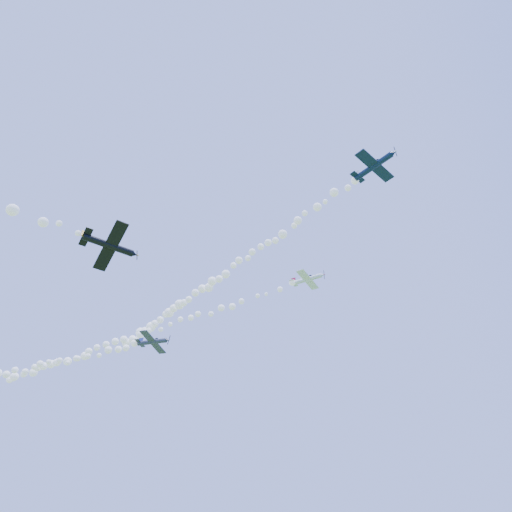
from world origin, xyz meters
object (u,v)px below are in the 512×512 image
at_px(plane_grey, 153,342).
at_px(plane_black, 110,246).
at_px(plane_white, 308,279).
at_px(plane_navy, 375,166).

height_order(plane_grey, plane_black, plane_grey).
relative_size(plane_white, plane_black, 0.94).
relative_size(plane_navy, plane_black, 0.99).
xyz_separation_m(plane_navy, plane_black, (-34.26, -10.61, -10.63)).
bearing_deg(plane_black, plane_navy, -42.43).
xyz_separation_m(plane_navy, plane_grey, (-47.21, 16.56, -7.97)).
xyz_separation_m(plane_white, plane_navy, (16.53, -18.41, 1.72)).
height_order(plane_white, plane_black, plane_white).
bearing_deg(plane_grey, plane_white, -0.70).
height_order(plane_white, plane_navy, plane_navy).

